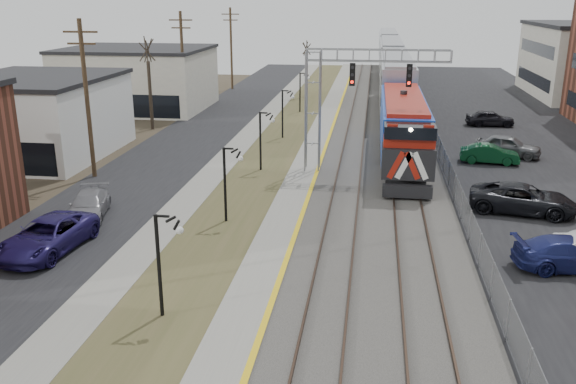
# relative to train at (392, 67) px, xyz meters

# --- Properties ---
(street_west) EXTENTS (7.00, 120.00, 0.04)m
(street_west) POSITION_rel_train_xyz_m (-17.00, -31.88, -2.90)
(street_west) COLOR black
(street_west) RESTS_ON ground
(sidewalk) EXTENTS (2.00, 120.00, 0.08)m
(sidewalk) POSITION_rel_train_xyz_m (-12.50, -31.88, -2.88)
(sidewalk) COLOR gray
(sidewalk) RESTS_ON ground
(grass_median) EXTENTS (4.00, 120.00, 0.06)m
(grass_median) POSITION_rel_train_xyz_m (-9.50, -31.88, -2.89)
(grass_median) COLOR #454726
(grass_median) RESTS_ON ground
(platform) EXTENTS (2.00, 120.00, 0.24)m
(platform) POSITION_rel_train_xyz_m (-6.50, -31.88, -2.80)
(platform) COLOR gray
(platform) RESTS_ON ground
(ballast_bed) EXTENTS (8.00, 120.00, 0.20)m
(ballast_bed) POSITION_rel_train_xyz_m (-1.50, -31.88, -2.82)
(ballast_bed) COLOR #595651
(ballast_bed) RESTS_ON ground
(parking_lot) EXTENTS (16.00, 120.00, 0.04)m
(parking_lot) POSITION_rel_train_xyz_m (10.50, -31.88, -2.90)
(parking_lot) COLOR black
(parking_lot) RESTS_ON ground
(platform_edge) EXTENTS (0.24, 120.00, 0.01)m
(platform_edge) POSITION_rel_train_xyz_m (-5.62, -31.88, -2.67)
(platform_edge) COLOR gold
(platform_edge) RESTS_ON platform
(track_near) EXTENTS (1.58, 120.00, 0.15)m
(track_near) POSITION_rel_train_xyz_m (-3.50, -31.88, -2.64)
(track_near) COLOR #2D2119
(track_near) RESTS_ON ballast_bed
(track_far) EXTENTS (1.58, 120.00, 0.15)m
(track_far) POSITION_rel_train_xyz_m (-0.00, -31.88, -2.64)
(track_far) COLOR #2D2119
(track_far) RESTS_ON ballast_bed
(train) EXTENTS (3.00, 85.85, 5.33)m
(train) POSITION_rel_train_xyz_m (0.00, 0.00, 0.00)
(train) COLOR #1643B7
(train) RESTS_ON ground
(signal_gantry) EXTENTS (9.00, 1.07, 8.15)m
(signal_gantry) POSITION_rel_train_xyz_m (-4.28, -38.89, 2.67)
(signal_gantry) COLOR gray
(signal_gantry) RESTS_ON ground
(lampposts) EXTENTS (0.14, 62.14, 4.00)m
(lampposts) POSITION_rel_train_xyz_m (-9.50, -48.59, -0.92)
(lampposts) COLOR black
(lampposts) RESTS_ON ground
(utility_poles) EXTENTS (0.28, 80.28, 10.00)m
(utility_poles) POSITION_rel_train_xyz_m (-20.00, -41.88, 2.08)
(utility_poles) COLOR #4C3823
(utility_poles) RESTS_ON ground
(fence) EXTENTS (0.04, 120.00, 1.60)m
(fence) POSITION_rel_train_xyz_m (2.70, -31.88, -2.12)
(fence) COLOR gray
(fence) RESTS_ON ground
(bare_trees) EXTENTS (12.30, 42.30, 5.95)m
(bare_trees) POSITION_rel_train_xyz_m (-18.16, -27.96, -0.22)
(bare_trees) COLOR #382D23
(bare_trees) RESTS_ON ground
(car_lot_c) EXTENTS (6.00, 3.70, 1.55)m
(car_lot_c) POSITION_rel_train_xyz_m (6.13, -45.28, -2.14)
(car_lot_c) COLOR black
(car_lot_c) RESTS_ON ground
(car_lot_d) EXTENTS (5.11, 2.56, 1.42)m
(car_lot_d) POSITION_rel_train_xyz_m (6.58, -52.55, -2.21)
(car_lot_d) COLOR navy
(car_lot_d) RESTS_ON ground
(car_lot_e) EXTENTS (4.96, 3.15, 1.57)m
(car_lot_e) POSITION_rel_train_xyz_m (7.79, -32.71, -2.13)
(car_lot_e) COLOR slate
(car_lot_e) RESTS_ON ground
(car_lot_f) EXTENTS (4.15, 1.80, 1.33)m
(car_lot_f) POSITION_rel_train_xyz_m (6.13, -34.88, -2.26)
(car_lot_f) COLOR #0D4121
(car_lot_f) RESTS_ON ground
(car_street_a) EXTENTS (3.04, 5.72, 1.53)m
(car_street_a) POSITION_rel_train_xyz_m (-16.66, -53.87, -2.15)
(car_street_a) COLOR #201854
(car_street_a) RESTS_ON ground
(car_street_b) EXTENTS (2.89, 4.80, 1.30)m
(car_street_b) POSITION_rel_train_xyz_m (-16.88, -49.22, -2.27)
(car_street_b) COLOR gray
(car_street_b) RESTS_ON ground
(car_lot_g) EXTENTS (4.29, 1.86, 1.44)m
(car_lot_g) POSITION_rel_train_xyz_m (8.42, -21.42, -2.20)
(car_lot_g) COLOR black
(car_lot_g) RESTS_ON ground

